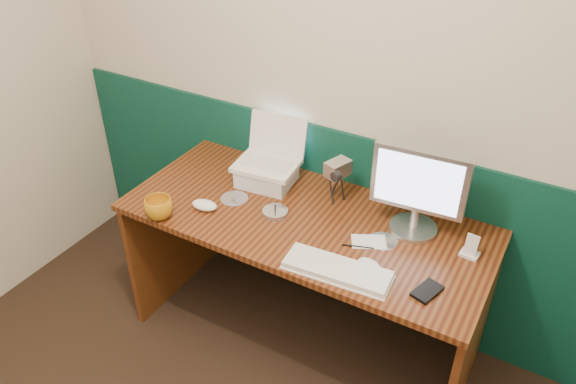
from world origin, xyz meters
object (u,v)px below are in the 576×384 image
Objects in this scene: desk at (304,282)px; camcorder at (337,180)px; monitor at (419,192)px; mug at (159,208)px; laptop at (266,145)px; keyboard at (337,270)px.

camcorder is (0.06, 0.19, 0.48)m from desk.
mug is at bearing -159.23° from monitor.
camcorder is (0.60, 0.50, 0.06)m from mug.
mug is at bearing -150.47° from desk.
mug is (-0.26, -0.46, -0.15)m from laptop.
monitor reaches higher than keyboard.
laptop is 2.34× the size of mug.
laptop is at bearing -154.97° from camcorder.
laptop reaches higher than keyboard.
desk is 4.21× the size of monitor.
mug is at bearing 179.79° from keyboard.
mug is 0.78m from camcorder.
camcorder is at bearing -0.84° from laptop.
keyboard is 3.37× the size of mug.
monitor is 1.77× the size of camcorder.
monitor is 3.15× the size of mug.
desk is at bearing -165.32° from monitor.
desk is 5.66× the size of laptop.
desk is 3.93× the size of keyboard.
keyboard is 0.82m from mug.
keyboard is (0.56, -0.40, -0.19)m from laptop.
camcorder reaches higher than keyboard.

